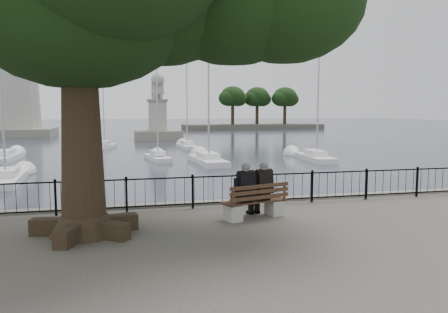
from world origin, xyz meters
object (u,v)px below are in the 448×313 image
object	(u,v)px
person_right	(261,191)
lion_monument	(158,123)
bench	(255,206)
person_left	(243,193)
lighthouse	(16,52)

from	to	relation	value
person_right	lion_monument	xyz separation A→B (m)	(1.26, 48.87, 0.57)
bench	lion_monument	xyz separation A→B (m)	(1.49, 49.05, 0.95)
person_left	person_right	bearing A→B (deg)	15.50
person_right	lighthouse	world-z (taller)	lighthouse
person_right	person_left	bearing A→B (deg)	-164.50
person_left	lighthouse	xyz separation A→B (m)	(-18.16, 61.10, 11.06)
lighthouse	lion_monument	bearing A→B (deg)	-31.11
bench	lion_monument	bearing A→B (deg)	88.26
person_left	person_right	size ratio (longest dim) A/B	1.00
person_right	lion_monument	bearing A→B (deg)	88.52
person_left	lion_monument	distance (m)	49.07
bench	lion_monument	world-z (taller)	lion_monument
lighthouse	person_right	bearing A→B (deg)	-72.91
lighthouse	person_left	bearing A→B (deg)	-73.45
bench	person_left	xyz separation A→B (m)	(-0.35, 0.02, 0.39)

